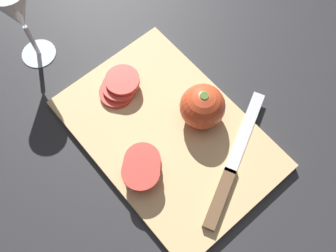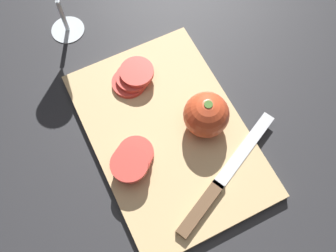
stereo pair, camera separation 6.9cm
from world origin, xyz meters
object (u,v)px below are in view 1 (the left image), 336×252
object	(u,v)px
tomato_slice_stack_near	(119,87)
tomato_slice_stack_far	(142,166)
wine_glass	(17,12)
knife	(225,184)
whole_tomato	(202,107)

from	to	relation	value
tomato_slice_stack_near	tomato_slice_stack_far	world-z (taller)	tomato_slice_stack_far
wine_glass	tomato_slice_stack_far	world-z (taller)	wine_glass
knife	tomato_slice_stack_far	xyz separation A→B (m)	(-0.11, -0.09, 0.01)
knife	wine_glass	bearing A→B (deg)	75.60
whole_tomato	tomato_slice_stack_far	bearing A→B (deg)	-86.48
whole_tomato	knife	bearing A→B (deg)	-24.75
wine_glass	whole_tomato	distance (m)	0.37
tomato_slice_stack_far	whole_tomato	bearing A→B (deg)	93.52
tomato_slice_stack_far	knife	bearing A→B (deg)	38.45
knife	tomato_slice_stack_near	world-z (taller)	tomato_slice_stack_near
wine_glass	tomato_slice_stack_near	bearing A→B (deg)	20.70
whole_tomato	knife	world-z (taller)	whole_tomato
wine_glass	knife	size ratio (longest dim) A/B	0.72
knife	tomato_slice_stack_far	size ratio (longest dim) A/B	2.92
wine_glass	knife	bearing A→B (deg)	11.65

